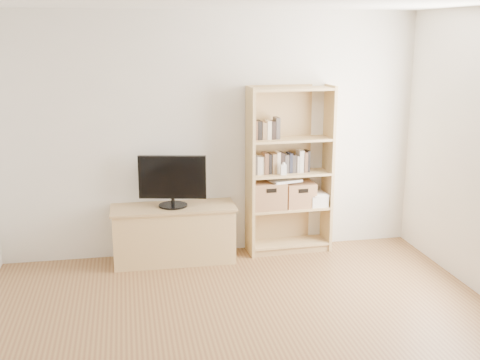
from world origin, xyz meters
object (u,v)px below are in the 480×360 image
object	(u,v)px
baby_monitor	(284,170)
basket_left	(268,195)
bookshelf	(290,171)
television	(172,181)
tv_stand	(174,235)
laptop	(285,180)
basket_right	(299,194)

from	to	relation	value
baby_monitor	basket_left	xyz separation A→B (m)	(-0.15, 0.09, -0.29)
bookshelf	television	xyz separation A→B (m)	(-1.28, -0.07, -0.04)
tv_stand	laptop	xyz separation A→B (m)	(1.22, 0.05, 0.53)
bookshelf	laptop	world-z (taller)	bookshelf
baby_monitor	laptop	bearing A→B (deg)	69.94
basket_left	laptop	size ratio (longest dim) A/B	1.11
basket_left	basket_right	bearing A→B (deg)	0.95
baby_monitor	basket_right	world-z (taller)	baby_monitor
bookshelf	baby_monitor	size ratio (longest dim) A/B	16.19
television	bookshelf	bearing A→B (deg)	15.04
bookshelf	basket_right	size ratio (longest dim) A/B	5.66
television	basket_right	world-z (taller)	television
television	basket_right	bearing A→B (deg)	14.76
basket_left	basket_right	xyz separation A→B (m)	(0.35, 0.01, -0.01)
baby_monitor	basket_left	bearing A→B (deg)	152.48
baby_monitor	laptop	xyz separation A→B (m)	(0.04, 0.08, -0.13)
television	basket_right	xyz separation A→B (m)	(1.39, 0.07, -0.24)
tv_stand	laptop	bearing A→B (deg)	2.91
basket_left	laptop	bearing A→B (deg)	-3.27
basket_right	laptop	bearing A→B (deg)	-176.85
basket_left	basket_right	distance (m)	0.36
baby_monitor	tv_stand	bearing A→B (deg)	-177.35
television	basket_left	xyz separation A→B (m)	(1.03, 0.06, -0.22)
basket_right	laptop	distance (m)	0.24
laptop	basket_right	bearing A→B (deg)	-6.94
basket_left	laptop	xyz separation A→B (m)	(0.18, -0.01, 0.16)
tv_stand	television	world-z (taller)	television
basket_right	laptop	size ratio (longest dim) A/B	1.00
tv_stand	baby_monitor	distance (m)	1.35
bookshelf	baby_monitor	xyz separation A→B (m)	(-0.10, -0.11, 0.04)
tv_stand	bookshelf	distance (m)	1.42
basket_right	basket_left	bearing A→B (deg)	178.62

